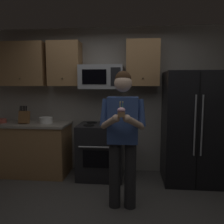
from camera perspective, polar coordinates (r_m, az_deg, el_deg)
The scene contains 12 objects.
ground_plane at distance 2.92m, azimuth -3.80°, elevation -26.11°, with size 6.00×6.00×0.00m, color #474442.
wall_back at distance 4.20m, azimuth -0.08°, elevation 2.86°, with size 4.40×0.10×2.60m, color gray.
oven_range at distance 3.98m, azimuth -2.81°, elevation -9.64°, with size 0.76×0.70×0.93m.
microwave at distance 3.94m, azimuth -2.66°, elevation 8.71°, with size 0.74×0.41×0.40m.
refrigerator at distance 3.92m, azimuth 19.37°, elevation -3.70°, with size 0.90×0.75×1.80m.
cabinet_row_upper at distance 4.13m, azimuth -10.67°, elevation 11.71°, with size 2.78×0.36×0.76m.
counter_left at distance 4.38m, azimuth -20.05°, elevation -8.53°, with size 1.44×0.66×0.92m.
knife_block at distance 4.24m, azimuth -21.15°, elevation -1.15°, with size 0.16×0.15×0.32m.
bowl_large_white at distance 4.14m, azimuth -16.25°, elevation -1.97°, with size 0.23×0.23×0.11m.
bowl_small_colored at distance 4.48m, azimuth -25.81°, elevation -1.98°, with size 0.15×0.15×0.07m.
person at distance 2.87m, azimuth 2.70°, elevation -5.11°, with size 0.60×0.48×1.76m.
cupcake at distance 2.50m, azimuth 2.36°, elevation 0.01°, with size 0.09×0.09×0.17m.
Camera 1 is at (0.41, -2.42, 1.59)m, focal length 36.48 mm.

